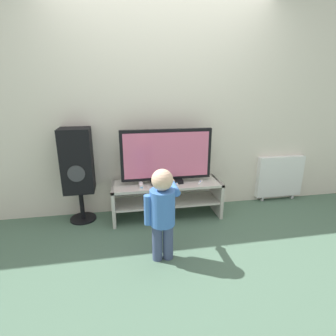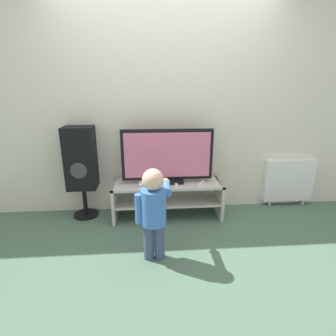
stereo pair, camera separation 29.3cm
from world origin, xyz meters
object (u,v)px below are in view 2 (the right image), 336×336
at_px(remote_primary, 201,183).
at_px(radiator, 289,181).
at_px(television, 167,157).
at_px(remote_secondary, 176,184).
at_px(child, 154,207).
at_px(speaker_tower, 81,160).
at_px(game_console, 141,184).

xyz_separation_m(remote_primary, radiator, (1.22, 0.30, -0.11)).
distance_m(remote_primary, radiator, 1.26).
distance_m(television, radiator, 1.66).
xyz_separation_m(remote_secondary, radiator, (1.51, 0.30, -0.11)).
height_order(remote_primary, child, child).
bearing_deg(remote_secondary, speaker_tower, 170.37).
xyz_separation_m(child, speaker_tower, (-0.81, 0.89, 0.19)).
relative_size(child, radiator, 1.32).
xyz_separation_m(remote_secondary, child, (-0.27, -0.71, 0.06)).
bearing_deg(remote_primary, child, -128.41).
xyz_separation_m(child, radiator, (1.78, 1.01, -0.17)).
bearing_deg(child, game_console, 99.97).
bearing_deg(remote_secondary, remote_primary, 0.61).
xyz_separation_m(television, remote_secondary, (0.10, -0.10, -0.30)).
bearing_deg(child, remote_primary, 51.59).
height_order(game_console, radiator, radiator).
height_order(television, speaker_tower, speaker_tower).
bearing_deg(radiator, child, -150.57).
relative_size(speaker_tower, radiator, 1.66).
bearing_deg(child, remote_secondary, 68.82).
distance_m(game_console, remote_primary, 0.69).
bearing_deg(speaker_tower, remote_primary, -7.51).
relative_size(remote_secondary, speaker_tower, 0.12).
distance_m(television, game_console, 0.43).
relative_size(game_console, remote_primary, 1.34).
height_order(remote_secondary, radiator, radiator).
bearing_deg(television, speaker_tower, 175.42).
bearing_deg(remote_primary, speaker_tower, 172.49).
bearing_deg(radiator, remote_primary, -166.36).
bearing_deg(remote_primary, game_console, 178.29).
relative_size(television, game_console, 5.95).
xyz_separation_m(remote_primary, child, (-0.56, -0.71, 0.06)).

